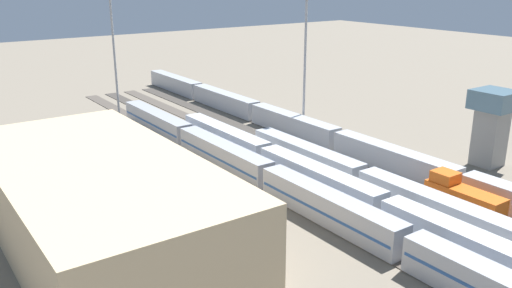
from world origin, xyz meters
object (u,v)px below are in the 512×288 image
object	(u,v)px
train_on_track_3	(376,206)
light_mast_1	(113,38)
light_mast_0	(305,46)
train_on_track_0	(332,138)
train_on_track_2	(436,211)
maintenance_shed	(99,200)
train_on_track_4	(269,178)
control_tower	(492,122)
train_on_track_1	(462,200)

from	to	relation	value
train_on_track_3	light_mast_1	xyz separation A→B (m)	(62.56, 8.27, 15.02)
light_mast_0	train_on_track_0	bearing A→B (deg)	168.22
train_on_track_2	maintenance_shed	xyz separation A→B (m)	(20.37, 34.06, 2.76)
train_on_track_0	light_mast_1	xyz separation A→B (m)	(38.73, 23.27, 15.04)
train_on_track_4	control_tower	distance (m)	37.13
train_on_track_1	control_tower	xyz separation A→B (m)	(9.09, -19.99, 4.99)
train_on_track_1	train_on_track_2	size ratio (longest dim) A/B	0.14
train_on_track_3	maintenance_shed	size ratio (longest dim) A/B	2.12
train_on_track_4	maintenance_shed	world-z (taller)	maintenance_shed
train_on_track_3	maintenance_shed	world-z (taller)	maintenance_shed
train_on_track_3	train_on_track_0	xyz separation A→B (m)	(23.83, -15.00, -0.02)
train_on_track_4	light_mast_1	xyz separation A→B (m)	(47.32, 3.27, 15.09)
light_mast_0	train_on_track_3	bearing A→B (deg)	153.35
control_tower	light_mast_1	bearing A→B (deg)	33.14
train_on_track_2	maintenance_shed	size ratio (longest dim) A/B	1.67
light_mast_0	control_tower	distance (m)	34.22
light_mast_0	maintenance_shed	size ratio (longest dim) A/B	0.61
train_on_track_2	light_mast_1	distance (m)	70.57
light_mast_0	control_tower	xyz separation A→B (m)	(-30.25, -12.83, -9.58)
train_on_track_4	maintenance_shed	xyz separation A→B (m)	(0.05, 24.06, 2.74)
train_on_track_4	light_mast_1	size ratio (longest dim) A/B	3.57
train_on_track_2	maintenance_shed	world-z (taller)	maintenance_shed
train_on_track_3	train_on_track_4	distance (m)	16.04
maintenance_shed	train_on_track_2	bearing A→B (deg)	-120.89
train_on_track_2	train_on_track_3	world-z (taller)	train_on_track_3
control_tower	train_on_track_3	bearing A→B (deg)	97.52
maintenance_shed	light_mast_1	bearing A→B (deg)	-23.74
train_on_track_1	train_on_track_3	size ratio (longest dim) A/B	0.11
train_on_track_4	train_on_track_1	bearing A→B (deg)	-143.63
train_on_track_2	train_on_track_0	size ratio (longest dim) A/B	0.51
train_on_track_1	light_mast_1	xyz separation A→B (m)	(67.69, 18.27, 14.95)
light_mast_0	light_mast_1	size ratio (longest dim) A/B	0.97
train_on_track_2	train_on_track_3	xyz separation A→B (m)	(5.08, 5.00, 0.10)
light_mast_0	light_mast_1	world-z (taller)	light_mast_1
maintenance_shed	control_tower	size ratio (longest dim) A/B	3.53
train_on_track_2	control_tower	size ratio (longest dim) A/B	5.88
train_on_track_2	train_on_track_4	bearing A→B (deg)	26.20
light_mast_1	maintenance_shed	size ratio (longest dim) A/B	0.63
train_on_track_1	train_on_track_2	distance (m)	5.00
train_on_track_0	maintenance_shed	xyz separation A→B (m)	(-8.54, 44.06, 2.69)
train_on_track_0	light_mast_1	size ratio (longest dim) A/B	5.19
train_on_track_0	maintenance_shed	world-z (taller)	maintenance_shed
train_on_track_0	light_mast_0	world-z (taller)	light_mast_0
control_tower	train_on_track_4	bearing A→B (deg)	72.13
train_on_track_4	light_mast_0	bearing A→B (deg)	-49.45
train_on_track_3	train_on_track_0	size ratio (longest dim) A/B	0.65
train_on_track_1	train_on_track_3	xyz separation A→B (m)	(5.13, 10.00, -0.07)
maintenance_shed	train_on_track_4	bearing A→B (deg)	-90.11
train_on_track_2	train_on_track_3	distance (m)	7.13
train_on_track_3	train_on_track_4	bearing A→B (deg)	18.16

